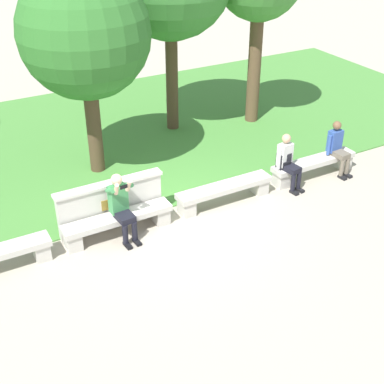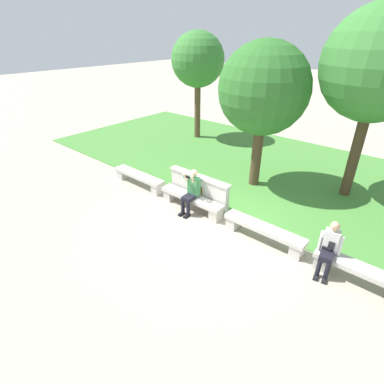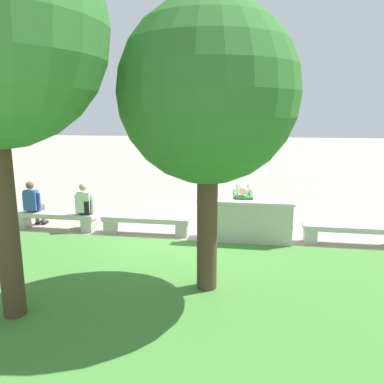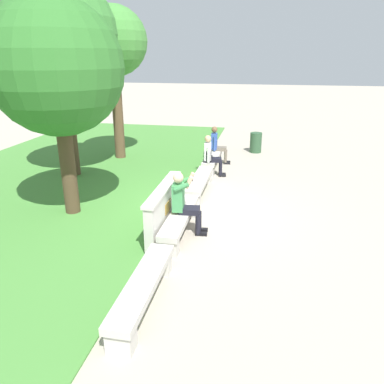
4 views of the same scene
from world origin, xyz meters
name	(u,v)px [view 2 (image 2 of 4)]	position (x,y,z in m)	size (l,w,h in m)	color
ground_plane	(224,223)	(0.00, 0.00, 0.00)	(80.00, 80.00, 0.00)	#A89E8C
grass_strip	(290,174)	(0.00, 4.38, 0.01)	(21.54, 8.00, 0.03)	#478438
bench_main	(139,178)	(-3.67, 0.00, 0.31)	(2.20, 0.40, 0.45)	beige
bench_near	(192,200)	(-1.22, 0.00, 0.31)	(2.20, 0.40, 0.45)	beige
bench_mid	(263,231)	(1.22, 0.00, 0.31)	(2.20, 0.40, 0.45)	beige
bench_far	(367,275)	(3.67, 0.00, 0.31)	(2.20, 0.40, 0.45)	beige
backrest_wall_with_plaque	(199,190)	(-1.22, 0.34, 0.52)	(2.20, 0.24, 1.01)	beige
person_photographer	(192,189)	(-1.16, -0.08, 0.74)	(0.49, 0.74, 1.32)	black
person_distant	(329,247)	(2.83, -0.07, 0.67)	(0.48, 0.71, 1.26)	black
backpack	(328,246)	(2.79, 0.03, 0.63)	(0.28, 0.24, 0.43)	black
tree_left_background	(264,90)	(-0.64, 2.73, 3.25)	(2.84, 2.84, 4.69)	#4C3826
tree_right_background	(198,60)	(-5.61, 5.55, 3.65)	(2.46, 2.46, 4.91)	brown
tree_far_back	(379,65)	(2.07, 4.07, 4.02)	(3.15, 3.15, 5.62)	#4C3826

